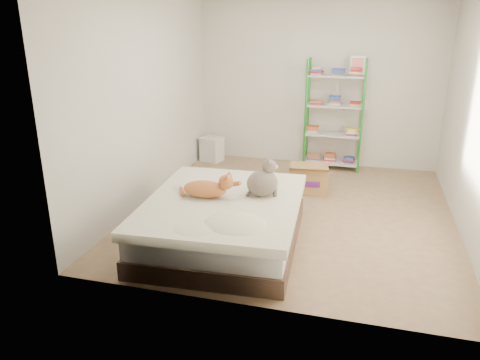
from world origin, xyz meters
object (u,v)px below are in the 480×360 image
(orange_cat, at_px, (205,187))
(cardboard_box, at_px, (308,178))
(white_bin, at_px, (212,149))
(grey_cat, at_px, (262,178))
(shelf_unit, at_px, (334,116))
(bed, at_px, (224,221))

(orange_cat, bearing_deg, cardboard_box, 61.20)
(orange_cat, xyz_separation_m, white_bin, (-0.85, 2.78, -0.41))
(orange_cat, distance_m, grey_cat, 0.61)
(orange_cat, bearing_deg, shelf_unit, 66.86)
(shelf_unit, bearing_deg, cardboard_box, -101.06)
(shelf_unit, xyz_separation_m, cardboard_box, (-0.22, -1.14, -0.65))
(shelf_unit, bearing_deg, white_bin, -176.08)
(grey_cat, height_order, cardboard_box, grey_cat)
(bed, height_order, orange_cat, orange_cat)
(grey_cat, bearing_deg, white_bin, 1.29)
(shelf_unit, bearing_deg, grey_cat, -100.99)
(shelf_unit, distance_m, cardboard_box, 1.33)
(grey_cat, bearing_deg, orange_cat, 80.64)
(grey_cat, distance_m, white_bin, 3.00)
(grey_cat, distance_m, cardboard_box, 1.69)
(cardboard_box, bearing_deg, shelf_unit, 72.62)
(grey_cat, xyz_separation_m, cardboard_box, (0.31, 1.58, -0.52))
(bed, height_order, cardboard_box, bed)
(grey_cat, bearing_deg, cardboard_box, -38.56)
(bed, height_order, shelf_unit, shelf_unit)
(orange_cat, xyz_separation_m, grey_cat, (0.58, 0.19, 0.09))
(orange_cat, relative_size, grey_cat, 1.34)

